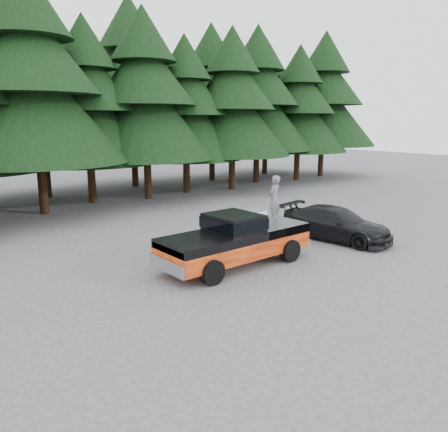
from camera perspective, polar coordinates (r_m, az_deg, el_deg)
ground at (r=14.65m, az=-0.58°, el=-8.30°), size 120.00×120.00×0.00m
pickup_truck at (r=15.85m, az=1.53°, el=-4.15°), size 6.00×2.04×1.33m
truck_cab at (r=15.54m, az=1.27°, el=-0.82°), size 1.66×1.90×0.59m
air_compressor at (r=16.38m, az=4.01°, el=-0.33°), size 0.75×0.63×0.50m
man_on_bed at (r=16.85m, az=6.57°, el=2.25°), size 0.76×0.63×1.80m
parked_car at (r=19.86m, az=14.41°, el=-0.97°), size 2.68×5.19×1.44m
treeline at (r=29.38m, az=-22.54°, el=16.47°), size 60.15×16.05×17.50m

